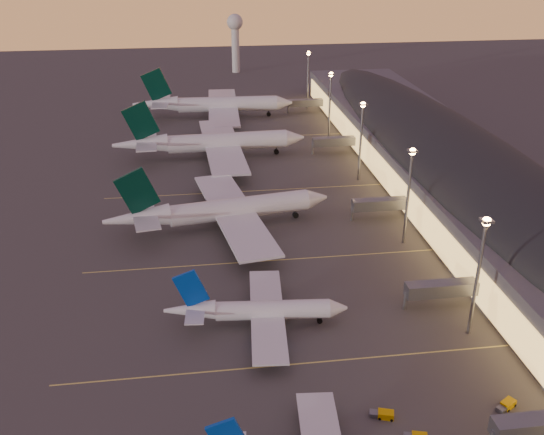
{
  "coord_description": "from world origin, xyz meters",
  "views": [
    {
      "loc": [
        -16.91,
        -94.67,
        73.3
      ],
      "look_at": [
        2.0,
        45.0,
        7.0
      ],
      "focal_mm": 40.0,
      "sensor_mm": 36.0,
      "label": 1
    }
  ],
  "objects_px": {
    "airliner_wide_mid": "(211,143)",
    "radar_tower": "(235,33)",
    "airliner_narrow_north": "(257,311)",
    "airliner_wide_near": "(221,210)",
    "airliner_wide_far": "(214,105)",
    "baggage_tug_c": "(312,310)",
    "baggage_tug_b": "(506,405)",
    "baggage_tug_d": "(383,414)"
  },
  "relations": [
    {
      "from": "airliner_narrow_north",
      "to": "baggage_tug_c",
      "type": "height_order",
      "value": "airliner_narrow_north"
    },
    {
      "from": "airliner_narrow_north",
      "to": "airliner_wide_mid",
      "type": "bearing_deg",
      "value": 97.51
    },
    {
      "from": "airliner_wide_mid",
      "to": "radar_tower",
      "type": "height_order",
      "value": "radar_tower"
    },
    {
      "from": "airliner_wide_near",
      "to": "airliner_wide_mid",
      "type": "relative_size",
      "value": 0.91
    },
    {
      "from": "airliner_wide_mid",
      "to": "baggage_tug_d",
      "type": "distance_m",
      "value": 135.26
    },
    {
      "from": "baggage_tug_c",
      "to": "baggage_tug_d",
      "type": "distance_m",
      "value": 32.67
    },
    {
      "from": "airliner_narrow_north",
      "to": "radar_tower",
      "type": "relative_size",
      "value": 1.16
    },
    {
      "from": "airliner_wide_far",
      "to": "airliner_wide_near",
      "type": "bearing_deg",
      "value": -89.56
    },
    {
      "from": "airliner_wide_near",
      "to": "baggage_tug_b",
      "type": "height_order",
      "value": "airliner_wide_near"
    },
    {
      "from": "airliner_narrow_north",
      "to": "baggage_tug_b",
      "type": "height_order",
      "value": "airliner_narrow_north"
    },
    {
      "from": "airliner_narrow_north",
      "to": "baggage_tug_c",
      "type": "xyz_separation_m",
      "value": [
        12.12,
        3.14,
        -3.04
      ]
    },
    {
      "from": "airliner_wide_mid",
      "to": "baggage_tug_d",
      "type": "xyz_separation_m",
      "value": [
        22.56,
        -133.27,
        -5.09
      ]
    },
    {
      "from": "airliner_narrow_north",
      "to": "airliner_wide_mid",
      "type": "distance_m",
      "value": 104.39
    },
    {
      "from": "airliner_narrow_north",
      "to": "airliner_wide_far",
      "type": "height_order",
      "value": "airliner_wide_far"
    },
    {
      "from": "baggage_tug_c",
      "to": "airliner_wide_mid",
      "type": "bearing_deg",
      "value": 85.9
    },
    {
      "from": "baggage_tug_c",
      "to": "airliner_wide_near",
      "type": "bearing_deg",
      "value": 97.4
    },
    {
      "from": "airliner_wide_mid",
      "to": "baggage_tug_b",
      "type": "xyz_separation_m",
      "value": [
        44.06,
        -134.02,
        -5.1
      ]
    },
    {
      "from": "airliner_wide_mid",
      "to": "baggage_tug_c",
      "type": "xyz_separation_m",
      "value": [
        16.79,
        -101.12,
        -5.2
      ]
    },
    {
      "from": "radar_tower",
      "to": "baggage_tug_c",
      "type": "distance_m",
      "value": 249.26
    },
    {
      "from": "baggage_tug_c",
      "to": "baggage_tug_b",
      "type": "bearing_deg",
      "value": -63.87
    },
    {
      "from": "baggage_tug_b",
      "to": "baggage_tug_d",
      "type": "bearing_deg",
      "value": 147.61
    },
    {
      "from": "airliner_wide_near",
      "to": "baggage_tug_b",
      "type": "xyz_separation_m",
      "value": [
        43.93,
        -76.46,
        -4.58
      ]
    },
    {
      "from": "airliner_wide_near",
      "to": "airliner_wide_far",
      "type": "bearing_deg",
      "value": 78.81
    },
    {
      "from": "airliner_wide_mid",
      "to": "radar_tower",
      "type": "xyz_separation_m",
      "value": [
        20.75,
        147.19,
        16.24
      ]
    },
    {
      "from": "airliner_narrow_north",
      "to": "radar_tower",
      "type": "distance_m",
      "value": 252.64
    },
    {
      "from": "airliner_narrow_north",
      "to": "airliner_wide_near",
      "type": "relative_size",
      "value": 0.61
    },
    {
      "from": "radar_tower",
      "to": "baggage_tug_b",
      "type": "xyz_separation_m",
      "value": [
        23.31,
        -281.22,
        -21.33
      ]
    },
    {
      "from": "airliner_narrow_north",
      "to": "airliner_wide_far",
      "type": "xyz_separation_m",
      "value": [
        -1.14,
        156.84,
        2.23
      ]
    },
    {
      "from": "airliner_wide_near",
      "to": "airliner_wide_far",
      "type": "xyz_separation_m",
      "value": [
        3.39,
        110.15,
        0.58
      ]
    },
    {
      "from": "radar_tower",
      "to": "baggage_tug_d",
      "type": "bearing_deg",
      "value": -89.63
    },
    {
      "from": "radar_tower",
      "to": "baggage_tug_c",
      "type": "height_order",
      "value": "radar_tower"
    },
    {
      "from": "airliner_wide_near",
      "to": "airliner_wide_mid",
      "type": "height_order",
      "value": "airliner_wide_mid"
    },
    {
      "from": "radar_tower",
      "to": "airliner_narrow_north",
      "type": "bearing_deg",
      "value": -93.66
    },
    {
      "from": "baggage_tug_d",
      "to": "baggage_tug_b",
      "type": "bearing_deg",
      "value": 15.82
    },
    {
      "from": "baggage_tug_d",
      "to": "airliner_narrow_north",
      "type": "bearing_deg",
      "value": 139.48
    },
    {
      "from": "airliner_wide_near",
      "to": "baggage_tug_c",
      "type": "height_order",
      "value": "airliner_wide_near"
    },
    {
      "from": "airliner_wide_mid",
      "to": "baggage_tug_c",
      "type": "distance_m",
      "value": 102.63
    },
    {
      "from": "baggage_tug_b",
      "to": "airliner_wide_mid",
      "type": "bearing_deg",
      "value": 77.81
    },
    {
      "from": "airliner_wide_far",
      "to": "baggage_tug_b",
      "type": "xyz_separation_m",
      "value": [
        40.54,
        -186.61,
        -5.16
      ]
    },
    {
      "from": "radar_tower",
      "to": "baggage_tug_d",
      "type": "height_order",
      "value": "radar_tower"
    },
    {
      "from": "airliner_narrow_north",
      "to": "baggage_tug_b",
      "type": "relative_size",
      "value": 8.99
    },
    {
      "from": "airliner_wide_far",
      "to": "airliner_wide_mid",
      "type": "bearing_deg",
      "value": -91.63
    }
  ]
}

